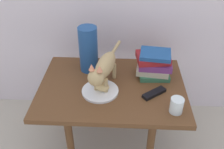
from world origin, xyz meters
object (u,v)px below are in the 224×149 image
Objects in this scene: green_vase at (88,49)px; tv_remote at (154,93)px; cat at (104,68)px; book_stack at (154,64)px; candle_jar at (176,106)px; plate at (100,91)px; bread_roll at (102,87)px; side_table at (112,93)px.

tv_remote is (0.40, -0.24, -0.14)m from green_vase.
cat is 0.33m from book_stack.
candle_jar is 0.17m from tv_remote.
bread_roll is (0.01, -0.00, 0.03)m from plate.
book_stack is at bearing 31.20° from bread_roll.
tv_remote is (0.24, -0.07, 0.07)m from side_table.
green_vase reaches higher than tv_remote.
side_table is 0.31m from book_stack.
plate is 2.65× the size of bread_roll.
tv_remote is at bearing -31.21° from green_vase.
cat is 0.45m from candle_jar.
green_vase is 1.97× the size of tv_remote.
green_vase is at bearing 111.18° from plate.
green_vase reaches higher than bread_roll.
candle_jar is at bearing -19.31° from plate.
bread_roll is at bearing -4.92° from plate.
bread_roll is 0.30m from tv_remote.
book_stack is (0.30, 0.13, -0.05)m from cat.
green_vase is 3.47× the size of candle_jar.
candle_jar reaches higher than tv_remote.
side_table is 3.85× the size of book_stack.
side_table is at bearing 44.66° from plate.
bread_roll is 0.53× the size of tv_remote.
plate is 0.03m from bread_roll.
cat reaches higher than side_table.
plate is 1.42× the size of tv_remote.
book_stack reaches higher than side_table.
green_vase is at bearing 110.79° from tv_remote.
candle_jar is at bearing -91.40° from tv_remote.
green_vase is at bearing 172.91° from book_stack.
plate is at bearing 175.08° from bread_roll.
tv_remote is at bearing -1.52° from plate.
plate is 0.44m from candle_jar.
bread_roll reaches higher than plate.
green_vase is (-0.41, 0.05, 0.06)m from book_stack.
book_stack is 1.50× the size of tv_remote.
cat reaches higher than plate.
tv_remote is at bearing -1.37° from bread_roll.
cat is (-0.05, -0.01, 0.19)m from side_table.
cat is at bearing -163.99° from side_table.
green_vase reaches higher than side_table.
green_vase is (-0.11, 0.18, 0.02)m from cat.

